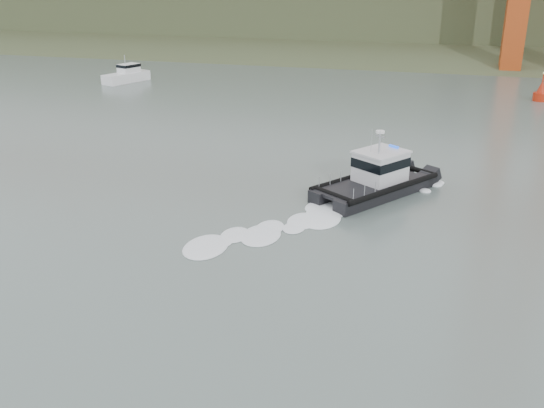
{
  "coord_description": "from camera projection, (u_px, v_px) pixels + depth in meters",
  "views": [
    {
      "loc": [
        9.11,
        -22.77,
        14.56
      ],
      "look_at": [
        0.53,
        7.2,
        2.4
      ],
      "focal_mm": 40.0,
      "sensor_mm": 36.0,
      "label": 1
    }
  ],
  "objects": [
    {
      "name": "ground",
      "position": [
        218.0,
        305.0,
        28.02
      ],
      "size": [
        400.0,
        400.0,
        0.0
      ],
      "primitive_type": "plane",
      "color": "#576860",
      "rests_on": "ground"
    },
    {
      "name": "headlands",
      "position": [
        412.0,
        4.0,
        137.86
      ],
      "size": [
        500.0,
        105.36,
        27.12
      ],
      "color": "#354125",
      "rests_on": "ground"
    },
    {
      "name": "nav_buoy",
      "position": [
        541.0,
        93.0,
        70.9
      ],
      "size": [
        1.71,
        1.71,
        3.56
      ],
      "color": "#A9200B",
      "rests_on": "ground"
    },
    {
      "name": "motorboat",
      "position": [
        127.0,
        75.0,
        82.82
      ],
      "size": [
        4.46,
        7.18,
        3.75
      ],
      "rotation": [
        0.0,
        0.0,
        -0.35
      ],
      "color": "white",
      "rests_on": "ground"
    },
    {
      "name": "patrol_boat",
      "position": [
        377.0,
        178.0,
        41.57
      ],
      "size": [
        8.17,
        9.76,
        4.6
      ],
      "rotation": [
        0.0,
        0.0,
        -0.6
      ],
      "color": "black",
      "rests_on": "ground"
    }
  ]
}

